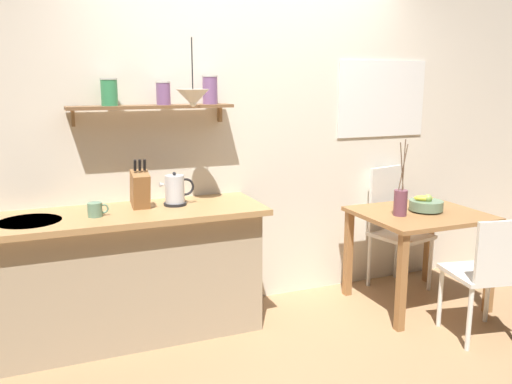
% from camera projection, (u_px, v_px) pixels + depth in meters
% --- Properties ---
extents(ground_plane, '(14.00, 14.00, 0.00)m').
position_uv_depth(ground_plane, '(283.00, 330.00, 3.75)').
color(ground_plane, '#A87F56').
extents(back_wall, '(6.80, 0.11, 2.70)m').
position_uv_depth(back_wall, '(273.00, 128.00, 4.14)').
color(back_wall, silver).
rests_on(back_wall, ground_plane).
extents(kitchen_counter, '(1.83, 0.63, 0.88)m').
position_uv_depth(kitchen_counter, '(128.00, 274.00, 3.58)').
color(kitchen_counter, tan).
rests_on(kitchen_counter, ground_plane).
extents(wall_shelf, '(1.11, 0.20, 0.33)m').
position_uv_depth(wall_shelf, '(158.00, 99.00, 3.61)').
color(wall_shelf, brown).
extents(dining_table, '(0.91, 0.79, 0.73)m').
position_uv_depth(dining_table, '(419.00, 227.00, 4.09)').
color(dining_table, '#9E6B3D').
rests_on(dining_table, ground_plane).
extents(dining_chair_near, '(0.50, 0.49, 0.86)m').
position_uv_depth(dining_chair_near, '(489.00, 271.00, 3.51)').
color(dining_chair_near, white).
rests_on(dining_chair_near, ground_plane).
extents(dining_chair_far, '(0.48, 0.50, 1.01)m').
position_uv_depth(dining_chair_far, '(393.00, 223.00, 4.47)').
color(dining_chair_far, white).
rests_on(dining_chair_far, ground_plane).
extents(fruit_bowl, '(0.25, 0.25, 0.14)m').
position_uv_depth(fruit_bowl, '(426.00, 205.00, 4.08)').
color(fruit_bowl, slate).
rests_on(fruit_bowl, dining_table).
extents(twig_vase, '(0.10, 0.10, 0.57)m').
position_uv_depth(twig_vase, '(400.00, 202.00, 3.95)').
color(twig_vase, brown).
rests_on(twig_vase, dining_table).
extents(electric_kettle, '(0.24, 0.15, 0.23)m').
position_uv_depth(electric_kettle, '(175.00, 190.00, 3.63)').
color(electric_kettle, black).
rests_on(electric_kettle, kitchen_counter).
extents(knife_block, '(0.11, 0.19, 0.33)m').
position_uv_depth(knife_block, '(140.00, 189.00, 3.53)').
color(knife_block, '#9E6B3D').
rests_on(knife_block, kitchen_counter).
extents(coffee_mug_by_sink, '(0.13, 0.09, 0.09)m').
position_uv_depth(coffee_mug_by_sink, '(95.00, 210.00, 3.34)').
color(coffee_mug_by_sink, slate).
rests_on(coffee_mug_by_sink, kitchen_counter).
extents(pendant_lamp, '(0.21, 0.21, 0.43)m').
position_uv_depth(pendant_lamp, '(193.00, 98.00, 3.44)').
color(pendant_lamp, black).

